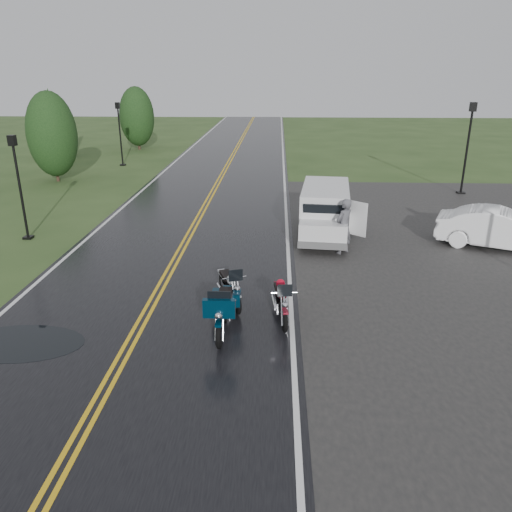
{
  "coord_description": "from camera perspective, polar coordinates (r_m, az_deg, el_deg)",
  "views": [
    {
      "loc": [
        3.38,
        -11.46,
        6.01
      ],
      "look_at": [
        2.8,
        2.0,
        1.0
      ],
      "focal_mm": 35.0,
      "sensor_mm": 36.0,
      "label": 1
    }
  ],
  "objects": [
    {
      "name": "ground",
      "position": [
        13.37,
        -12.54,
        -6.84
      ],
      "size": [
        120.0,
        120.0,
        0.0
      ],
      "primitive_type": "plane",
      "color": "#2D471E",
      "rests_on": "ground"
    },
    {
      "name": "road",
      "position": [
        22.53,
        -6.27,
        4.86
      ],
      "size": [
        8.0,
        100.0,
        0.04
      ],
      "primitive_type": "cube",
      "color": "black",
      "rests_on": "ground"
    },
    {
      "name": "parking_pad",
      "position": [
        19.1,
        25.83,
        -0.01
      ],
      "size": [
        14.0,
        24.0,
        0.03
      ],
      "primitive_type": "cube",
      "color": "black",
      "rests_on": "ground"
    },
    {
      "name": "motorcycle_red",
      "position": [
        12.06,
        3.32,
        -6.35
      ],
      "size": [
        0.93,
        2.05,
        1.17
      ],
      "primitive_type": null,
      "rotation": [
        0.0,
        0.0,
        0.11
      ],
      "color": "#5B0A16",
      "rests_on": "ground"
    },
    {
      "name": "motorcycle_teal",
      "position": [
        11.35,
        -4.23,
        -7.67
      ],
      "size": [
        0.85,
        2.3,
        1.36
      ],
      "primitive_type": null,
      "rotation": [
        0.0,
        0.0,
        -0.0
      ],
      "color": "#042032",
      "rests_on": "ground"
    },
    {
      "name": "motorcycle_silver",
      "position": [
        12.87,
        -2.2,
        -4.49
      ],
      "size": [
        1.38,
        2.14,
        1.19
      ],
      "primitive_type": null,
      "rotation": [
        0.0,
        0.0,
        0.35
      ],
      "color": "#A8AAAF",
      "rests_on": "ground"
    },
    {
      "name": "van_white",
      "position": [
        17.81,
        5.35,
        3.83
      ],
      "size": [
        2.34,
        5.04,
        1.91
      ],
      "primitive_type": null,
      "rotation": [
        0.0,
        0.0,
        -0.11
      ],
      "color": "silver",
      "rests_on": "ground"
    },
    {
      "name": "person_at_van",
      "position": [
        17.44,
        10.0,
        3.27
      ],
      "size": [
        0.83,
        0.82,
        1.93
      ],
      "primitive_type": "imported",
      "rotation": [
        0.0,
        0.0,
        3.89
      ],
      "color": "#54545A",
      "rests_on": "ground"
    },
    {
      "name": "sedan_white",
      "position": [
        19.78,
        26.07,
        2.72
      ],
      "size": [
        4.51,
        3.05,
        1.41
      ],
      "primitive_type": "imported",
      "rotation": [
        0.0,
        0.0,
        1.17
      ],
      "color": "white",
      "rests_on": "ground"
    },
    {
      "name": "lamp_post_near_left",
      "position": [
        20.47,
        -25.36,
        7.03
      ],
      "size": [
        0.34,
        0.34,
        3.92
      ],
      "primitive_type": null,
      "color": "black",
      "rests_on": "ground"
    },
    {
      "name": "lamp_post_far_left",
      "position": [
        35.18,
        -15.27,
        13.28
      ],
      "size": [
        0.36,
        0.36,
        4.15
      ],
      "primitive_type": null,
      "color": "black",
      "rests_on": "ground"
    },
    {
      "name": "lamp_post_far_right",
      "position": [
        27.87,
        22.97,
        11.21
      ],
      "size": [
        0.4,
        0.4,
        4.63
      ],
      "primitive_type": null,
      "color": "black",
      "rests_on": "ground"
    },
    {
      "name": "tree_left_mid",
      "position": [
        31.1,
        -22.17,
        11.81
      ],
      "size": [
        2.75,
        2.75,
        4.3
      ],
      "primitive_type": null,
      "color": "#1E3D19",
      "rests_on": "ground"
    },
    {
      "name": "tree_left_far",
      "position": [
        42.4,
        -13.4,
        14.57
      ],
      "size": [
        2.73,
        2.73,
        4.2
      ],
      "primitive_type": null,
      "color": "#1E3D19",
      "rests_on": "ground"
    },
    {
      "name": "pine_left_far",
      "position": [
        40.62,
        -22.26,
        13.81
      ],
      "size": [
        2.28,
        2.28,
        4.76
      ],
      "primitive_type": null,
      "color": "#1E3D19",
      "rests_on": "ground"
    }
  ]
}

